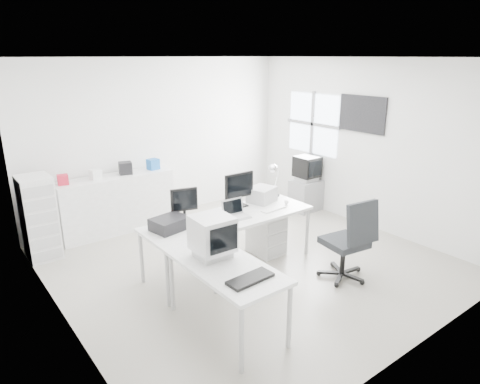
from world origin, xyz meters
TOP-DOWN VIEW (x-y plane):
  - floor at (0.00, 0.00)m, footprint 5.00×5.00m
  - ceiling at (0.00, 0.00)m, footprint 5.00×5.00m
  - back_wall at (0.00, 2.50)m, footprint 5.00×0.02m
  - left_wall at (-2.50, 0.00)m, footprint 0.02×5.00m
  - right_wall at (2.50, 0.00)m, footprint 0.02×5.00m
  - window at (2.48, 1.20)m, footprint 0.02×1.20m
  - wall_picture at (2.47, 0.10)m, footprint 0.04×0.90m
  - main_desk at (-0.30, 0.04)m, footprint 2.40×0.80m
  - side_desk at (-1.15, -1.06)m, footprint 0.70×1.40m
  - drawer_pedestal at (0.40, 0.09)m, footprint 0.40×0.50m
  - inkjet_printer at (-1.15, 0.14)m, footprint 0.49×0.41m
  - lcd_monitor_small at (-0.85, 0.29)m, footprint 0.39×0.29m
  - lcd_monitor_large at (0.05, 0.29)m, footprint 0.48×0.20m
  - laptop at (-0.25, -0.06)m, footprint 0.37×0.38m
  - white_keyboard at (0.35, -0.11)m, footprint 0.40×0.15m
  - white_mouse at (0.65, -0.06)m, footprint 0.07×0.07m
  - laser_printer at (0.45, 0.26)m, footprint 0.46×0.42m
  - desk_lamp at (0.80, 0.34)m, footprint 0.19×0.19m
  - crt_monitor at (-1.15, -0.81)m, footprint 0.44×0.44m
  - black_keyboard at (-1.15, -1.46)m, footprint 0.49×0.21m
  - office_chair at (0.71, -1.10)m, footprint 0.73×0.73m
  - tv_cabinet at (2.22, 1.04)m, footprint 0.53×0.44m
  - crt_tv at (2.22, 1.04)m, footprint 0.50×0.48m
  - sideboard at (-1.02, 2.24)m, footprint 1.91×0.48m
  - clutter_box_a at (-1.82, 2.24)m, footprint 0.17×0.16m
  - clutter_box_b at (-1.32, 2.24)m, footprint 0.18×0.16m
  - clutter_box_c at (-0.82, 2.24)m, footprint 0.24×0.23m
  - clutter_box_d at (-0.32, 2.24)m, footprint 0.20×0.18m
  - clutter_bottle at (-2.12, 2.28)m, footprint 0.07×0.07m
  - filing_cabinet at (-2.28, 1.95)m, footprint 0.43×0.51m

SIDE VIEW (x-z plane):
  - floor at x=0.00m, z-range -0.01..0.01m
  - tv_cabinet at x=2.22m, z-range 0.00..0.58m
  - drawer_pedestal at x=0.40m, z-range 0.00..0.60m
  - main_desk at x=-0.30m, z-range 0.00..0.75m
  - side_desk at x=-1.15m, z-range 0.00..0.75m
  - sideboard at x=-1.02m, z-range 0.00..0.95m
  - office_chair at x=0.71m, z-range 0.00..1.12m
  - filing_cabinet at x=-2.28m, z-range 0.00..1.22m
  - white_keyboard at x=0.35m, z-range 0.75..0.77m
  - black_keyboard at x=-1.15m, z-range 0.75..0.78m
  - white_mouse at x=0.65m, z-range 0.75..0.82m
  - crt_tv at x=2.22m, z-range 0.58..1.03m
  - inkjet_printer at x=-1.15m, z-range 0.75..0.90m
  - laser_printer at x=0.45m, z-range 0.75..0.97m
  - laptop at x=-0.25m, z-range 0.75..0.98m
  - lcd_monitor_small at x=-0.85m, z-range 0.75..1.19m
  - crt_monitor at x=-1.15m, z-range 0.75..1.24m
  - lcd_monitor_large at x=0.05m, z-range 0.75..1.24m
  - desk_lamp at x=0.80m, z-range 0.75..1.26m
  - clutter_box_a at x=-1.82m, z-range 0.95..1.11m
  - clutter_box_b at x=-1.32m, z-range 0.95..1.11m
  - clutter_box_d at x=-0.32m, z-range 0.95..1.13m
  - clutter_box_c at x=-0.82m, z-range 0.95..1.15m
  - clutter_bottle at x=-2.12m, z-range 0.95..1.17m
  - back_wall at x=0.00m, z-range 0.00..2.80m
  - left_wall at x=-2.50m, z-range 0.00..2.80m
  - right_wall at x=2.50m, z-range 0.00..2.80m
  - window at x=2.48m, z-range 1.05..2.15m
  - wall_picture at x=2.47m, z-range 1.60..2.20m
  - ceiling at x=0.00m, z-range 2.79..2.80m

